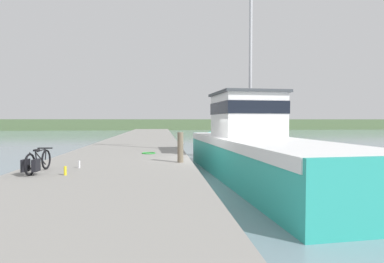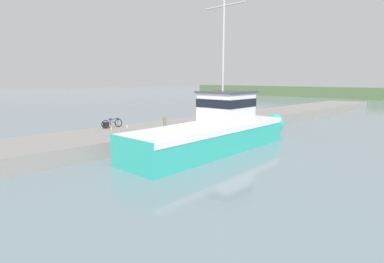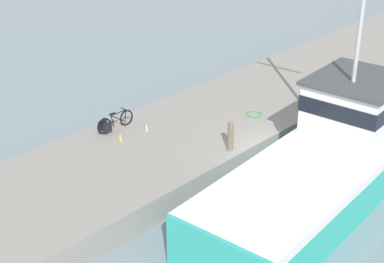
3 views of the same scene
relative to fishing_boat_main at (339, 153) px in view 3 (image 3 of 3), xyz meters
name	(u,v)px [view 3 (image 3 of 3)]	position (x,y,z in m)	size (l,w,h in m)	color
ground_plane	(277,175)	(-1.94, -0.72, -1.31)	(320.00, 320.00, 0.00)	gray
dock_pier	(201,133)	(-5.60, -0.72, -0.84)	(5.54, 80.00, 0.92)	gray
fishing_boat_main	(339,153)	(0.00, 0.00, 0.00)	(4.23, 14.83, 10.67)	teal
bicycle_touring	(112,123)	(-7.53, -3.58, -0.07)	(0.46, 1.68, 0.69)	black
mooring_post	(231,136)	(-3.27, -1.77, 0.16)	(0.21, 0.21, 1.09)	#756651
hose_coil	(254,114)	(-4.53, 1.23, -0.36)	(0.62, 0.62, 0.05)	green
water_bottle_on_curb	(120,138)	(-6.61, -3.97, -0.26)	(0.08, 0.08, 0.25)	yellow
water_bottle_by_bike	(147,128)	(-6.56, -2.72, -0.26)	(0.07, 0.07, 0.24)	silver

